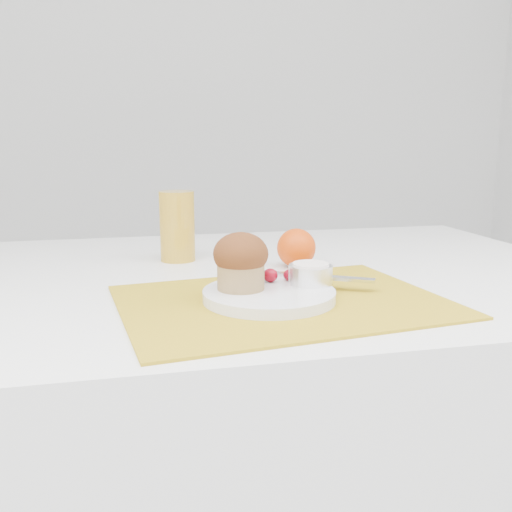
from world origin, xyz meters
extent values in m
cube|color=white|center=(0.00, 0.05, 0.38)|extent=(1.20, 0.80, 0.75)
cube|color=#B49119|center=(0.00, -0.14, 0.75)|extent=(0.47, 0.37, 0.00)
cylinder|color=white|center=(-0.02, -0.14, 0.76)|extent=(0.23, 0.23, 0.01)
cylinder|color=white|center=(0.05, -0.12, 0.78)|extent=(0.06, 0.06, 0.03)
cylinder|color=white|center=(0.05, -0.12, 0.80)|extent=(0.06, 0.06, 0.01)
ellipsoid|color=#60020D|center=(-0.01, -0.10, 0.78)|extent=(0.02, 0.02, 0.02)
ellipsoid|color=#55020C|center=(0.02, -0.10, 0.78)|extent=(0.02, 0.02, 0.02)
cube|color=silver|center=(0.06, -0.09, 0.77)|extent=(0.17, 0.11, 0.00)
sphere|color=#E34808|center=(0.08, 0.07, 0.78)|extent=(0.07, 0.07, 0.07)
cylinder|color=gold|center=(-0.11, 0.17, 0.81)|extent=(0.08, 0.08, 0.13)
cylinder|color=#A17F4E|center=(-0.06, -0.13, 0.79)|extent=(0.07, 0.07, 0.03)
ellipsoid|color=#37180A|center=(-0.06, -0.13, 0.82)|extent=(0.08, 0.08, 0.06)
camera|label=1|loc=(-0.21, -0.87, 0.97)|focal=40.00mm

